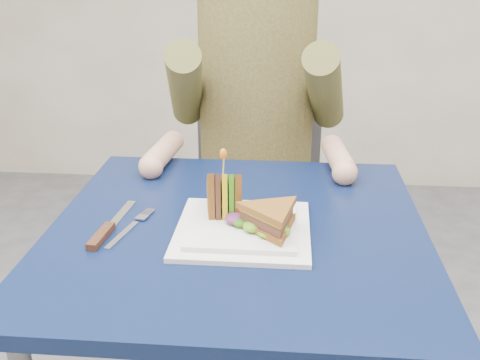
# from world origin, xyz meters

# --- Properties ---
(table) EXTENTS (0.75, 0.75, 0.73)m
(table) POSITION_xyz_m (0.00, 0.00, 0.65)
(table) COLOR black
(table) RESTS_ON ground
(chair) EXTENTS (0.42, 0.40, 0.93)m
(chair) POSITION_xyz_m (0.00, 0.73, 0.54)
(chair) COLOR #47474C
(chair) RESTS_ON ground
(diner) EXTENTS (0.54, 0.59, 0.74)m
(diner) POSITION_xyz_m (-0.00, 0.61, 0.91)
(diner) COLOR brown
(diner) RESTS_ON chair
(plate) EXTENTS (0.26, 0.26, 0.02)m
(plate) POSITION_xyz_m (0.01, -0.03, 0.74)
(plate) COLOR white
(plate) RESTS_ON table
(sandwich_flat) EXTENTS (0.20, 0.20, 0.05)m
(sandwich_flat) POSITION_xyz_m (0.07, -0.05, 0.78)
(sandwich_flat) COLOR brown
(sandwich_flat) RESTS_ON plate
(sandwich_upright) EXTENTS (0.09, 0.15, 0.15)m
(sandwich_upright) POSITION_xyz_m (-0.03, 0.02, 0.78)
(sandwich_upright) COLOR brown
(sandwich_upright) RESTS_ON plate
(fork) EXTENTS (0.06, 0.18, 0.01)m
(fork) POSITION_xyz_m (-0.21, -0.04, 0.73)
(fork) COLOR silver
(fork) RESTS_ON table
(knife) EXTENTS (0.04, 0.22, 0.02)m
(knife) POSITION_xyz_m (-0.25, -0.06, 0.74)
(knife) COLOR silver
(knife) RESTS_ON table
(toothpick) EXTENTS (0.01, 0.01, 0.06)m
(toothpick) POSITION_xyz_m (-0.03, 0.02, 0.85)
(toothpick) COLOR tan
(toothpick) RESTS_ON sandwich_upright
(toothpick_frill) EXTENTS (0.01, 0.01, 0.02)m
(toothpick_frill) POSITION_xyz_m (-0.03, 0.02, 0.88)
(toothpick_frill) COLOR orange
(toothpick_frill) RESTS_ON sandwich_upright
(lettuce_spill) EXTENTS (0.15, 0.13, 0.02)m
(lettuce_spill) POSITION_xyz_m (0.02, -0.02, 0.76)
(lettuce_spill) COLOR #337A14
(lettuce_spill) RESTS_ON plate
(onion_ring) EXTENTS (0.04, 0.04, 0.02)m
(onion_ring) POSITION_xyz_m (0.03, -0.02, 0.77)
(onion_ring) COLOR #9E4C7A
(onion_ring) RESTS_ON plate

